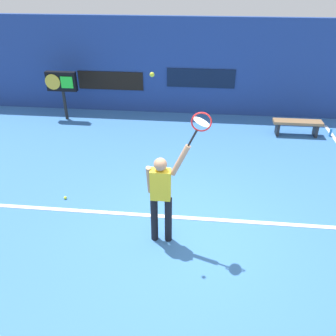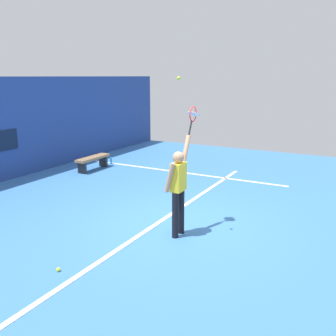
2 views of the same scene
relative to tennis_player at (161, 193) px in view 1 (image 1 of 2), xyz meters
The scene contains 12 objects.
ground_plane 1.16m from the tennis_player, 26.25° to the left, with size 18.00×18.00×0.00m, color #3870B2.
back_wall 6.53m from the tennis_player, 85.54° to the left, with size 18.00×0.20×3.06m, color navy.
sponsor_banner_center 6.39m from the tennis_player, 85.45° to the left, with size 2.20×0.03×0.60m, color #0C1933.
sponsor_banner_portside 6.84m from the tennis_player, 111.38° to the left, with size 2.20×0.03×0.60m, color black.
court_baseline 1.30m from the tennis_player, 52.21° to the left, with size 10.00×0.10×0.01m, color white.
tennis_player is the anchor object (origin of this frame).
tennis_racket 1.43m from the tennis_player, ahead, with size 0.42×0.27×0.62m.
tennis_ball 2.03m from the tennis_player, 155.09° to the right, with size 0.07×0.07×0.07m, color #CCE033.
scoreboard_clock 6.66m from the tennis_player, 124.98° to the left, with size 0.96×0.20×1.55m.
court_bench 6.05m from the tennis_player, 55.46° to the left, with size 1.40×0.36×0.45m.
water_bottle 6.69m from the tennis_player, 48.38° to the left, with size 0.07×0.07×0.24m, color #338CD8.
spare_ball 2.64m from the tennis_player, 155.02° to the left, with size 0.07×0.07×0.07m, color #CCE033.
Camera 1 is at (0.12, -5.06, 4.33)m, focal length 37.01 mm.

